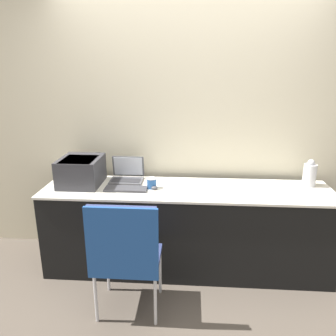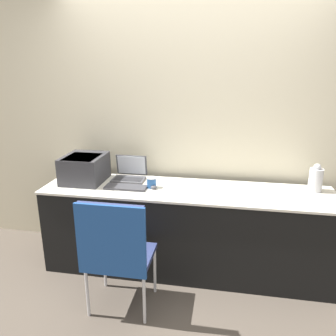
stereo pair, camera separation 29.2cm
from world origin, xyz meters
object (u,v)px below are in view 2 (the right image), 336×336
Objects in this scene: external_keyboard at (126,187)px; metal_pitcher at (316,179)px; mouse at (154,187)px; laptop_left at (130,174)px; printer at (85,168)px; coffee_cup at (152,182)px; chair at (116,247)px.

external_keyboard is 1.67m from metal_pitcher.
laptop_left is at bearing 141.55° from mouse.
printer reaches higher than external_keyboard.
coffee_cup is at bearing 127.52° from mouse.
metal_pitcher is at bearing 8.36° from mouse.
external_keyboard is at bearing -164.31° from coffee_cup.
laptop_left is at bearing 143.59° from coffee_cup.
external_keyboard is 0.23m from coffee_cup.
laptop_left is 3.18× the size of coffee_cup.
coffee_cup is (0.66, -0.06, -0.09)m from printer.
metal_pitcher reaches higher than mouse.
metal_pitcher reaches higher than external_keyboard.
chair is at bearing -80.57° from laptop_left.
laptop_left is at bearing 179.16° from metal_pitcher.
laptop_left is (0.40, 0.13, -0.09)m from printer.
mouse is 0.71m from chair.
laptop_left is 0.32× the size of chair.
metal_pitcher is at bearing 7.95° from external_keyboard.
mouse is 1.42m from metal_pitcher.
external_keyboard is 0.39× the size of chair.
laptop_left reaches higher than external_keyboard.
printer is 1.35× the size of laptop_left.
coffee_cup is at bearing 80.77° from chair.
printer is 4.31× the size of coffee_cup.
laptop_left is 0.94m from chair.
coffee_cup is 0.75m from chair.
laptop_left reaches higher than coffee_cup.
coffee_cup is 0.39× the size of metal_pitcher.
mouse is (0.25, 0.02, 0.01)m from external_keyboard.
metal_pitcher is 1.80m from chair.
external_keyboard is 0.25m from mouse.
chair reaches higher than external_keyboard.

